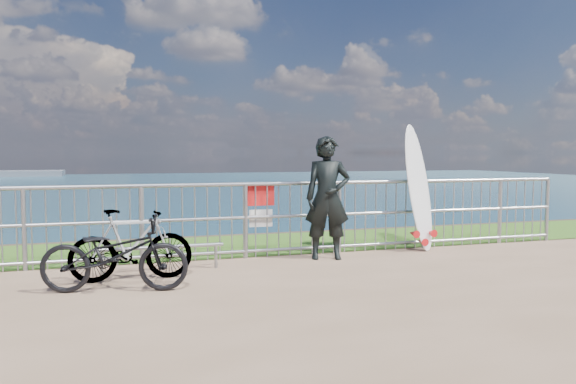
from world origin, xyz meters
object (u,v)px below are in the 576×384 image
object	(u,v)px
bicycle_far	(131,245)
surfboard	(419,192)
surfer	(328,198)
bicycle_near	(115,254)

from	to	relation	value
bicycle_far	surfboard	bearing A→B (deg)	-80.12
surfer	bicycle_far	xyz separation A→B (m)	(-2.81, -0.60, -0.46)
bicycle_near	bicycle_far	distance (m)	0.55
surfboard	bicycle_far	bearing A→B (deg)	-169.14
surfer	surfboard	xyz separation A→B (m)	(1.68, 0.26, 0.04)
surfboard	bicycle_far	distance (m)	4.59
bicycle_near	bicycle_far	world-z (taller)	bicycle_far
bicycle_near	bicycle_far	xyz separation A→B (m)	(0.20, 0.51, 0.01)
surfboard	bicycle_near	world-z (taller)	surfboard
surfer	surfboard	world-z (taller)	surfboard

